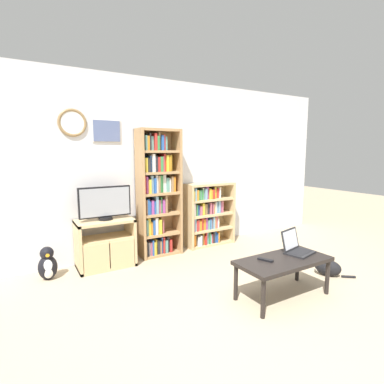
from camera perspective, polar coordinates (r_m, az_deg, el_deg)
The scene contains 11 objects.
ground_plane at distance 3.01m, azimuth 13.87°, elevation -23.40°, with size 18.00×18.00×0.00m, color tan.
wall_back at distance 4.59m, azimuth -7.01°, elevation 4.77°, with size 6.70×0.09×2.60m.
tv_stand at distance 4.22m, azimuth -16.12°, elevation -9.37°, with size 0.74×0.44×0.64m.
television at distance 4.10m, azimuth -16.24°, elevation -2.03°, with size 0.68×0.18×0.44m.
bookshelf_tall at distance 4.43m, azimuth -6.79°, elevation -0.26°, with size 0.62×0.31×1.86m.
bookshelf_short at distance 4.93m, azimuth 2.73°, elevation -4.33°, with size 0.84×0.29×1.03m.
coffee_table at distance 3.39m, azimuth 16.98°, elevation -12.85°, with size 1.03×0.49×0.42m.
laptop at distance 3.59m, azimuth 19.16°, elevation -9.87°, with size 0.37×0.34×0.25m.
remote_near_laptop at distance 3.27m, azimuth 13.80°, elevation -12.44°, with size 0.11×0.16×0.02m.
cat at distance 4.21m, azimuth 24.27°, elevation -12.85°, with size 0.38×0.41×0.26m.
penguin_figurine at distance 4.11m, azimuth -25.80°, elevation -12.36°, with size 0.22×0.20×0.41m.
Camera 1 is at (-1.84, -1.81, 1.56)m, focal length 28.00 mm.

